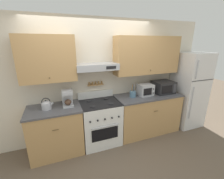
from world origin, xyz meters
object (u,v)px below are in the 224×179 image
Objects in this scene: stove_range at (100,122)px; coffee_maker at (67,98)px; tea_kettle at (46,105)px; toaster_oven at (145,90)px; microwave at (163,87)px; refrigerator at (188,90)px; utensil_crock at (133,94)px.

coffee_maker reaches higher than stove_range.
tea_kettle is 0.67× the size of toaster_oven.
coffee_maker is 0.68× the size of microwave.
refrigerator is 2.93m from coffee_maker.
stove_range is 0.58× the size of refrigerator.
microwave is at bearing 0.40° from tea_kettle.
toaster_oven is at bearing -0.05° from tea_kettle.
coffee_maker is 2.18m from microwave.
tea_kettle is at bearing 179.95° from toaster_oven.
toaster_oven is (1.68, -0.03, -0.03)m from coffee_maker.
stove_range is 3.37× the size of toaster_oven.
utensil_crock is (1.74, 0.00, -0.01)m from tea_kettle.
tea_kettle is (-0.98, 0.02, 0.55)m from stove_range.
refrigerator is at bearing -2.09° from toaster_oven.
toaster_oven reaches higher than stove_range.
utensil_crock reaches higher than tea_kettle.
tea_kettle is 0.69× the size of coffee_maker.
refrigerator is at bearing -5.01° from microwave.
coffee_maker is at bearing 179.03° from toaster_oven.
stove_range is 2.36m from refrigerator.
microwave is (2.55, 0.02, 0.05)m from tea_kettle.
microwave is at bearing -0.23° from coffee_maker.
stove_range is at bearing -3.91° from coffee_maker.
refrigerator is at bearing -0.82° from tea_kettle.
utensil_crock is (1.37, -0.03, -0.08)m from coffee_maker.
microwave is 0.82m from utensil_crock.
toaster_oven is at bearing -177.78° from microwave.
stove_range is at bearing -179.28° from toaster_oven.
refrigerator is 3.30m from tea_kettle.
tea_kettle is 0.74× the size of utensil_crock.
toaster_oven is at bearing 177.91° from refrigerator.
coffee_maker is (-0.61, 0.04, 0.62)m from stove_range.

